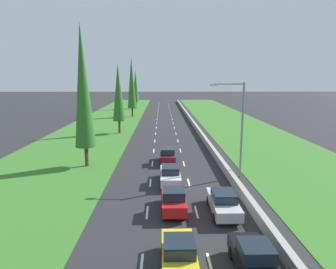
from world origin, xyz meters
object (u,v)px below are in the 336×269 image
Objects in this scene: white_sedan_centre_lane at (170,175)px; poplar_tree_fifth at (136,86)px; silver_sedan_right_lane at (223,202)px; street_light_mast at (239,123)px; red_hatchback_centre_lane at (174,200)px; yellow_hatchback_centre_lane at (179,254)px; black_hatchback_right_lane at (254,258)px; poplar_tree_second at (83,87)px; poplar_tree_third at (118,93)px; poplar_tree_fourth at (132,83)px; maroon_hatchback_centre_lane at (167,155)px.

white_sedan_centre_lane is 0.38× the size of poplar_tree_fifth.
poplar_tree_fifth reaches higher than silver_sedan_right_lane.
red_hatchback_centre_lane is at bearing -131.19° from street_light_mast.
silver_sedan_right_lane is (3.48, 6.11, -0.02)m from yellow_hatchback_centre_lane.
street_light_mast is at bearing 13.83° from white_sedan_centre_lane.
poplar_tree_fifth is 66.19m from street_light_mast.
red_hatchback_centre_lane is at bearing 173.51° from silver_sedan_right_lane.
black_hatchback_right_lane is at bearing -81.06° from poplar_tree_fifth.
silver_sedan_right_lane and white_sedan_centre_lane have the same top height.
street_light_mast is (15.13, -64.41, -1.72)m from poplar_tree_fifth.
poplar_tree_second reaches higher than street_light_mast.
red_hatchback_centre_lane is 16.19m from poplar_tree_second.
poplar_tree_third is 22.03m from poplar_tree_fourth.
poplar_tree_fifth is 1.31× the size of street_light_mast.
poplar_tree_second is (-8.93, 11.12, 7.66)m from red_hatchback_centre_lane.
yellow_hatchback_centre_lane is at bearing -90.01° from red_hatchback_centre_lane.
white_sedan_centre_lane is (-3.65, 12.65, -0.02)m from black_hatchback_right_lane.
street_light_mast reaches higher than white_sedan_centre_lane.
poplar_tree_third is (-8.10, 36.89, 6.12)m from yellow_hatchback_centre_lane.
poplar_tree_fourth is 1.60× the size of street_light_mast.
silver_sedan_right_lane is 0.31× the size of poplar_tree_fourth.
red_hatchback_centre_lane is 7.84m from black_hatchback_right_lane.
maroon_hatchback_centre_lane reaches higher than silver_sedan_right_lane.
maroon_hatchback_centre_lane is 41.57m from poplar_tree_fourth.
poplar_tree_fourth is at bearing 88.76° from poplar_tree_second.
street_light_mast is (6.35, 13.77, 4.40)m from yellow_hatchback_centre_lane.
black_hatchback_right_lane is 60.92m from poplar_tree_fourth.
red_hatchback_centre_lane is at bearing -81.28° from poplar_tree_fourth.
maroon_hatchback_centre_lane is at bearing 90.56° from yellow_hatchback_centre_lane.
black_hatchback_right_lane is 0.43× the size of street_light_mast.
white_sedan_centre_lane is at bearing 106.12° from black_hatchback_right_lane.
silver_sedan_right_lane is 18.59m from poplar_tree_second.
yellow_hatchback_centre_lane is at bearing -89.44° from maroon_hatchback_centre_lane.
poplar_tree_fifth reaches higher than red_hatchback_centre_lane.
poplar_tree_third is 27.32m from street_light_mast.
yellow_hatchback_centre_lane is 0.87× the size of silver_sedan_right_lane.
street_light_mast is at bearing -76.78° from poplar_tree_fifth.
street_light_mast is at bearing 69.44° from silver_sedan_right_lane.
poplar_tree_fourth reaches higher than maroon_hatchback_centre_lane.
poplar_tree_second reaches higher than red_hatchback_centre_lane.
yellow_hatchback_centre_lane is 38.26m from poplar_tree_third.
poplar_tree_second is (-12.41, 11.51, 7.68)m from silver_sedan_right_lane.
poplar_tree_second is 16.09m from street_light_mast.
yellow_hatchback_centre_lane is 0.33× the size of poplar_tree_third.
poplar_tree_second reaches higher than poplar_tree_third.
red_hatchback_centre_lane is at bearing -89.13° from maroon_hatchback_centre_lane.
street_light_mast is at bearing -37.23° from maroon_hatchback_centre_lane.
poplar_tree_fifth is (-8.78, 78.18, 6.11)m from yellow_hatchback_centre_lane.
poplar_tree_second is 41.27m from poplar_tree_fourth.
street_light_mast is at bearing 79.01° from black_hatchback_right_lane.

